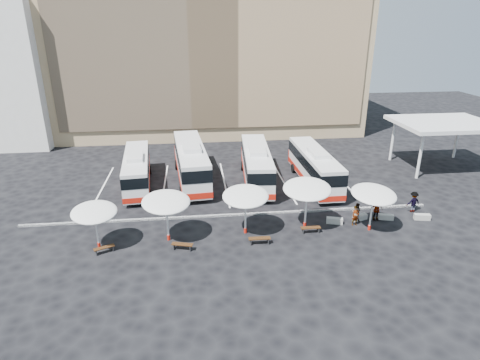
{
  "coord_description": "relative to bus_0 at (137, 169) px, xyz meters",
  "views": [
    {
      "loc": [
        -2.8,
        -29.55,
        15.05
      ],
      "look_at": [
        1.0,
        3.0,
        2.2
      ],
      "focal_mm": 30.0,
      "sensor_mm": 36.0,
      "label": 1
    }
  ],
  "objects": [
    {
      "name": "ground",
      "position": [
        8.56,
        -8.24,
        -1.77
      ],
      "size": [
        120.0,
        120.0,
        0.0
      ],
      "primitive_type": "plane",
      "color": "black",
      "rests_on": "ground"
    },
    {
      "name": "passenger_3",
      "position": [
        23.99,
        -8.73,
        -0.86
      ],
      "size": [
        1.26,
        0.82,
        1.82
      ],
      "primitive_type": "imported",
      "rotation": [
        0.0,
        0.0,
        3.27
      ],
      "color": "black",
      "rests_on": "ground"
    },
    {
      "name": "wood_bench_0",
      "position": [
        -0.88,
        -12.47,
        -1.43
      ],
      "size": [
        1.46,
        0.94,
        0.44
      ],
      "rotation": [
        0.0,
        0.0,
        0.43
      ],
      "color": "black",
      "rests_on": "ground"
    },
    {
      "name": "bay_lines",
      "position": [
        8.56,
        -0.24,
        -1.76
      ],
      "size": [
        24.15,
        12.0,
        0.01
      ],
      "color": "white",
      "rests_on": "ground"
    },
    {
      "name": "service_canopy",
      "position": [
        32.56,
        1.76,
        3.1
      ],
      "size": [
        10.0,
        8.0,
        5.2
      ],
      "color": "silver",
      "rests_on": "ground"
    },
    {
      "name": "conc_bench_0",
      "position": [
        16.67,
        -10.07,
        -1.53
      ],
      "size": [
        1.36,
        0.79,
        0.48
      ],
      "primitive_type": "cube",
      "rotation": [
        0.0,
        0.0,
        -0.3
      ],
      "color": "gray",
      "rests_on": "ground"
    },
    {
      "name": "sunshade_4",
      "position": [
        18.99,
        -11.43,
        1.25
      ],
      "size": [
        3.78,
        3.82,
        3.55
      ],
      "rotation": [
        0.0,
        0.0,
        0.12
      ],
      "color": "silver",
      "rests_on": "ground"
    },
    {
      "name": "sandstone_building",
      "position": [
        8.56,
        23.63,
        10.86
      ],
      "size": [
        42.0,
        18.25,
        29.6
      ],
      "color": "tan",
      "rests_on": "ground"
    },
    {
      "name": "sunshade_2",
      "position": [
        9.33,
        -10.78,
        1.31
      ],
      "size": [
        3.95,
        3.99,
        3.62
      ],
      "rotation": [
        0.0,
        0.0,
        -0.15
      ],
      "color": "silver",
      "rests_on": "ground"
    },
    {
      "name": "wood_bench_2",
      "position": [
        10.14,
        -12.55,
        -1.39
      ],
      "size": [
        1.62,
        0.45,
        0.49
      ],
      "rotation": [
        0.0,
        0.0,
        -0.01
      ],
      "color": "black",
      "rests_on": "ground"
    },
    {
      "name": "sunshade_0",
      "position": [
        -1.41,
        -11.67,
        1.02
      ],
      "size": [
        4.05,
        4.07,
        3.28
      ],
      "rotation": [
        0.0,
        0.0,
        0.36
      ],
      "color": "silver",
      "rests_on": "ground"
    },
    {
      "name": "conc_bench_2",
      "position": [
        21.09,
        -9.88,
        -1.54
      ],
      "size": [
        1.25,
        0.69,
        0.45
      ],
      "primitive_type": "cube",
      "rotation": [
        0.0,
        0.0,
        -0.26
      ],
      "color": "gray",
      "rests_on": "ground"
    },
    {
      "name": "bus_3",
      "position": [
        17.42,
        -1.41,
        0.11
      ],
      "size": [
        2.76,
        11.58,
        3.67
      ],
      "rotation": [
        0.0,
        0.0,
        0.01
      ],
      "color": "silver",
      "rests_on": "ground"
    },
    {
      "name": "conc_bench_1",
      "position": [
        18.93,
        -9.72,
        -1.53
      ],
      "size": [
        1.32,
        0.81,
        0.47
      ],
      "primitive_type": "cube",
      "rotation": [
        0.0,
        0.0,
        0.34
      ],
      "color": "gray",
      "rests_on": "ground"
    },
    {
      "name": "passenger_1",
      "position": [
        18.56,
        -9.83,
        -0.99
      ],
      "size": [
        0.94,
        0.87,
        1.56
      ],
      "primitive_type": "imported",
      "rotation": [
        0.0,
        0.0,
        2.68
      ],
      "color": "black",
      "rests_on": "ground"
    },
    {
      "name": "curb_divider",
      "position": [
        8.56,
        -7.74,
        -1.69
      ],
      "size": [
        34.0,
        0.25,
        0.15
      ],
      "primitive_type": "cube",
      "color": "black",
      "rests_on": "ground"
    },
    {
      "name": "bus_2",
      "position": [
        11.81,
        -0.22,
        0.16
      ],
      "size": [
        3.44,
        12.04,
        3.77
      ],
      "rotation": [
        0.0,
        0.0,
        -0.08
      ],
      "color": "silver",
      "rests_on": "ground"
    },
    {
      "name": "passenger_0",
      "position": [
        18.17,
        -10.5,
        -0.95
      ],
      "size": [
        0.64,
        0.47,
        1.63
      ],
      "primitive_type": "imported",
      "rotation": [
        0.0,
        0.0,
        0.14
      ],
      "color": "black",
      "rests_on": "ground"
    },
    {
      "name": "sunshade_1",
      "position": [
        3.52,
        -11.19,
        1.33
      ],
      "size": [
        4.41,
        4.44,
        3.64
      ],
      "rotation": [
        0.0,
        0.0,
        0.32
      ],
      "color": "silver",
      "rests_on": "ground"
    },
    {
      "name": "sunshade_3",
      "position": [
        14.1,
        -10.44,
        1.51
      ],
      "size": [
        4.6,
        4.64,
        3.86
      ],
      "rotation": [
        0.0,
        0.0,
        -0.29
      ],
      "color": "silver",
      "rests_on": "ground"
    },
    {
      "name": "conc_bench_3",
      "position": [
        24.03,
        -10.25,
        -1.53
      ],
      "size": [
        1.32,
        0.66,
        0.47
      ],
      "primitive_type": "cube",
      "rotation": [
        0.0,
        0.0,
        -0.2
      ],
      "color": "gray",
      "rests_on": "ground"
    },
    {
      "name": "passenger_2",
      "position": [
        20.19,
        -9.88,
        -0.84
      ],
      "size": [
        1.1,
        0.49,
        1.85
      ],
      "primitive_type": "imported",
      "rotation": [
        0.0,
        0.0,
        0.04
      ],
      "color": "black",
      "rests_on": "ground"
    },
    {
      "name": "wood_bench_1",
      "position": [
        4.56,
        -12.71,
        -1.41
      ],
      "size": [
        1.58,
        0.8,
        0.47
      ],
      "rotation": [
        0.0,
        0.0,
        -0.27
      ],
      "color": "black",
      "rests_on": "ground"
    },
    {
      "name": "wood_bench_3",
      "position": [
        14.31,
        -11.34,
        -1.41
      ],
      "size": [
        1.52,
        0.42,
        0.47
      ],
      "rotation": [
        0.0,
        0.0,
        -0.01
      ],
      "color": "black",
      "rests_on": "ground"
    },
    {
      "name": "bus_1",
      "position": [
        5.29,
        0.9,
        0.3
      ],
      "size": [
        3.79,
        12.91,
        4.04
      ],
      "rotation": [
        0.0,
        0.0,
        0.09
      ],
      "color": "silver",
      "rests_on": "ground"
    },
    {
      "name": "bus_0",
      "position": [
        0.0,
        0.0,
        0.0
      ],
      "size": [
        3.28,
        11.06,
        3.46
      ],
      "rotation": [
        0.0,
        0.0,
        0.09
      ],
      "color": "silver",
      "rests_on": "ground"
    }
  ]
}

